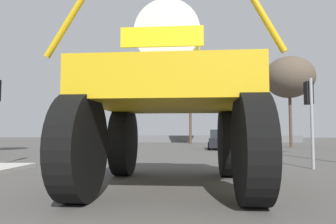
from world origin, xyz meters
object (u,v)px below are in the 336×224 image
(sedan_ahead, at_px, (221,140))
(bare_tree_far_center, at_px, (190,97))
(traffic_signal_near_right, at_px, (309,103))
(streetlight_far_left, at_px, (70,95))
(bare_tree_right, at_px, (289,77))
(oversize_sprayer, at_px, (171,101))

(sedan_ahead, bearing_deg, bare_tree_far_center, 18.41)
(traffic_signal_near_right, xyz_separation_m, streetlight_far_left, (-14.67, 15.24, 2.27))
(sedan_ahead, bearing_deg, bare_tree_right, -54.88)
(streetlight_far_left, bearing_deg, oversize_sprayer, -63.01)
(traffic_signal_near_right, distance_m, bare_tree_right, 17.09)
(bare_tree_right, bearing_deg, traffic_signal_near_right, -106.99)
(streetlight_far_left, bearing_deg, traffic_signal_near_right, -46.09)
(streetlight_far_left, xyz_separation_m, bare_tree_far_center, (10.96, 8.78, 0.83))
(bare_tree_right, bearing_deg, sedan_ahead, -152.97)
(sedan_ahead, relative_size, streetlight_far_left, 0.51)
(oversize_sprayer, distance_m, bare_tree_far_center, 28.14)
(oversize_sprayer, bearing_deg, bare_tree_right, -24.22)
(traffic_signal_near_right, xyz_separation_m, bare_tree_far_center, (-3.71, 24.02, 3.10))
(bare_tree_right, xyz_separation_m, bare_tree_far_center, (-8.58, 8.09, -0.71))
(oversize_sprayer, xyz_separation_m, sedan_ahead, (3.29, 16.50, -1.37))
(oversize_sprayer, bearing_deg, streetlight_far_left, 29.07)
(sedan_ahead, height_order, bare_tree_far_center, bare_tree_far_center)
(streetlight_far_left, relative_size, bare_tree_far_center, 1.21)
(streetlight_far_left, bearing_deg, sedan_ahead, -11.42)
(oversize_sprayer, xyz_separation_m, traffic_signal_near_right, (4.93, 3.89, 0.30))
(traffic_signal_near_right, distance_m, bare_tree_far_center, 24.50)
(streetlight_far_left, height_order, bare_tree_far_center, streetlight_far_left)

